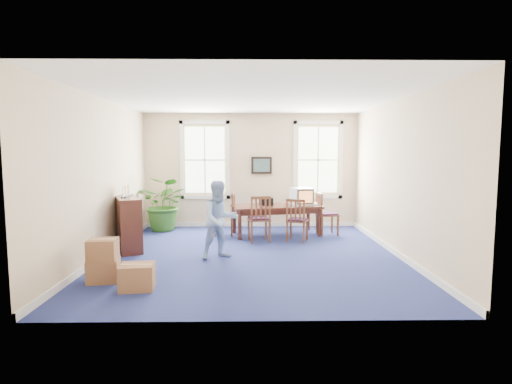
{
  "coord_description": "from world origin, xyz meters",
  "views": [
    {
      "loc": [
        -0.04,
        -8.07,
        2.11
      ],
      "look_at": [
        0.1,
        0.6,
        1.25
      ],
      "focal_mm": 28.0,
      "sensor_mm": 36.0,
      "label": 1
    }
  ],
  "objects_px": {
    "conference_table": "(276,220)",
    "man": "(220,220)",
    "credenza": "(127,221)",
    "potted_plant": "(165,204)",
    "cardboard_boxes": "(116,258)",
    "crt_tv": "(302,196)",
    "chair_near_left": "(259,218)"
  },
  "relations": [
    {
      "from": "conference_table",
      "to": "man",
      "type": "distance_m",
      "value": 2.63
    },
    {
      "from": "crt_tv",
      "to": "cardboard_boxes",
      "type": "xyz_separation_m",
      "value": [
        -3.55,
        -3.68,
        -0.61
      ]
    },
    {
      "from": "conference_table",
      "to": "man",
      "type": "bearing_deg",
      "value": -130.36
    },
    {
      "from": "crt_tv",
      "to": "cardboard_boxes",
      "type": "distance_m",
      "value": 5.15
    },
    {
      "from": "crt_tv",
      "to": "chair_near_left",
      "type": "height_order",
      "value": "crt_tv"
    },
    {
      "from": "credenza",
      "to": "potted_plant",
      "type": "height_order",
      "value": "potted_plant"
    },
    {
      "from": "conference_table",
      "to": "potted_plant",
      "type": "height_order",
      "value": "potted_plant"
    },
    {
      "from": "cardboard_boxes",
      "to": "crt_tv",
      "type": "bearing_deg",
      "value": 46.0
    },
    {
      "from": "man",
      "to": "credenza",
      "type": "xyz_separation_m",
      "value": [
        -2.12,
        0.88,
        -0.18
      ]
    },
    {
      "from": "man",
      "to": "chair_near_left",
      "type": "bearing_deg",
      "value": 35.66
    },
    {
      "from": "conference_table",
      "to": "chair_near_left",
      "type": "bearing_deg",
      "value": -132.12
    },
    {
      "from": "chair_near_left",
      "to": "credenza",
      "type": "distance_m",
      "value": 3.0
    },
    {
      "from": "credenza",
      "to": "cardboard_boxes",
      "type": "distance_m",
      "value": 2.3
    },
    {
      "from": "crt_tv",
      "to": "chair_near_left",
      "type": "bearing_deg",
      "value": -161.39
    },
    {
      "from": "chair_near_left",
      "to": "man",
      "type": "distance_m",
      "value": 1.73
    },
    {
      "from": "man",
      "to": "potted_plant",
      "type": "height_order",
      "value": "man"
    },
    {
      "from": "conference_table",
      "to": "man",
      "type": "relative_size",
      "value": 1.44
    },
    {
      "from": "conference_table",
      "to": "cardboard_boxes",
      "type": "height_order",
      "value": "conference_table"
    },
    {
      "from": "chair_near_left",
      "to": "cardboard_boxes",
      "type": "relative_size",
      "value": 0.85
    },
    {
      "from": "conference_table",
      "to": "cardboard_boxes",
      "type": "bearing_deg",
      "value": -139.71
    },
    {
      "from": "crt_tv",
      "to": "potted_plant",
      "type": "relative_size",
      "value": 0.37
    },
    {
      "from": "potted_plant",
      "to": "chair_near_left",
      "type": "bearing_deg",
      "value": -28.59
    },
    {
      "from": "crt_tv",
      "to": "credenza",
      "type": "bearing_deg",
      "value": -177.85
    },
    {
      "from": "conference_table",
      "to": "man",
      "type": "xyz_separation_m",
      "value": [
        -1.27,
        -2.27,
        0.4
      ]
    },
    {
      "from": "crt_tv",
      "to": "man",
      "type": "height_order",
      "value": "man"
    },
    {
      "from": "crt_tv",
      "to": "potted_plant",
      "type": "bearing_deg",
      "value": 153.88
    },
    {
      "from": "credenza",
      "to": "potted_plant",
      "type": "relative_size",
      "value": 1.05
    },
    {
      "from": "potted_plant",
      "to": "cardboard_boxes",
      "type": "distance_m",
      "value": 4.25
    },
    {
      "from": "man",
      "to": "credenza",
      "type": "height_order",
      "value": "man"
    },
    {
      "from": "man",
      "to": "credenza",
      "type": "bearing_deg",
      "value": 131.32
    },
    {
      "from": "crt_tv",
      "to": "man",
      "type": "distance_m",
      "value": 3.03
    },
    {
      "from": "chair_near_left",
      "to": "conference_table",
      "type": "bearing_deg",
      "value": -130.52
    }
  ]
}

